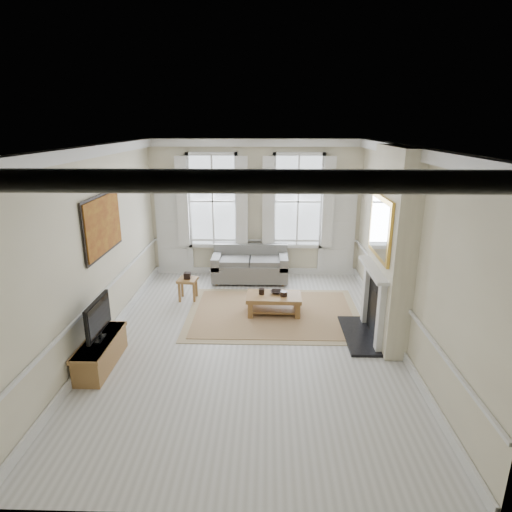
{
  "coord_description": "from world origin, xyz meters",
  "views": [
    {
      "loc": [
        0.31,
        -6.9,
        3.73
      ],
      "look_at": [
        0.09,
        1.09,
        1.25
      ],
      "focal_mm": 30.0,
      "sensor_mm": 36.0,
      "label": 1
    }
  ],
  "objects_px": {
    "coffee_table": "(274,299)",
    "tv_stand": "(101,353)",
    "sofa": "(250,266)",
    "side_table": "(188,283)"
  },
  "relations": [
    {
      "from": "coffee_table",
      "to": "tv_stand",
      "type": "relative_size",
      "value": 0.86
    },
    {
      "from": "sofa",
      "to": "tv_stand",
      "type": "relative_size",
      "value": 1.42
    },
    {
      "from": "side_table",
      "to": "sofa",
      "type": "bearing_deg",
      "value": 43.79
    },
    {
      "from": "sofa",
      "to": "coffee_table",
      "type": "height_order",
      "value": "sofa"
    },
    {
      "from": "side_table",
      "to": "coffee_table",
      "type": "relative_size",
      "value": 0.44
    },
    {
      "from": "sofa",
      "to": "coffee_table",
      "type": "relative_size",
      "value": 1.65
    },
    {
      "from": "sofa",
      "to": "coffee_table",
      "type": "distance_m",
      "value": 2.05
    },
    {
      "from": "coffee_table",
      "to": "tv_stand",
      "type": "bearing_deg",
      "value": -142.55
    },
    {
      "from": "sofa",
      "to": "tv_stand",
      "type": "height_order",
      "value": "sofa"
    },
    {
      "from": "tv_stand",
      "to": "side_table",
      "type": "bearing_deg",
      "value": 71.77
    }
  ]
}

